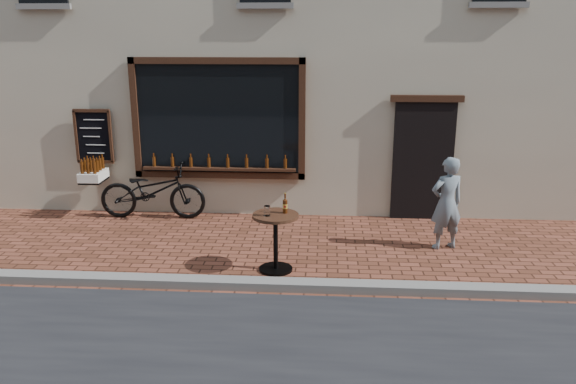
{
  "coord_description": "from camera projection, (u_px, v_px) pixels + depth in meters",
  "views": [
    {
      "loc": [
        0.1,
        -6.83,
        3.36
      ],
      "look_at": [
        -0.45,
        1.2,
        1.1
      ],
      "focal_mm": 35.0,
      "sensor_mm": 36.0,
      "label": 1
    }
  ],
  "objects": [
    {
      "name": "cargo_bicycle",
      "position": [
        150.0,
        191.0,
        10.55
      ],
      "size": [
        2.31,
        0.75,
        1.12
      ],
      "rotation": [
        0.0,
        0.0,
        1.6
      ],
      "color": "black",
      "rests_on": "ground"
    },
    {
      "name": "kerb",
      "position": [
        316.0,
        286.0,
        7.65
      ],
      "size": [
        90.0,
        0.25,
        0.12
      ],
      "primitive_type": "cube",
      "color": "slate",
      "rests_on": "ground"
    },
    {
      "name": "bistro_table",
      "position": [
        276.0,
        230.0,
        8.14
      ],
      "size": [
        0.68,
        0.68,
        1.16
      ],
      "color": "black",
      "rests_on": "ground"
    },
    {
      "name": "pedestrian",
      "position": [
        447.0,
        203.0,
        8.97
      ],
      "size": [
        0.64,
        0.53,
        1.52
      ],
      "primitive_type": "imported",
      "rotation": [
        0.0,
        0.0,
        3.48
      ],
      "color": "slate",
      "rests_on": "ground"
    },
    {
      "name": "ground",
      "position": [
        315.0,
        296.0,
        7.47
      ],
      "size": [
        90.0,
        90.0,
        0.0
      ],
      "primitive_type": "plane",
      "color": "#552B1B",
      "rests_on": "ground"
    }
  ]
}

